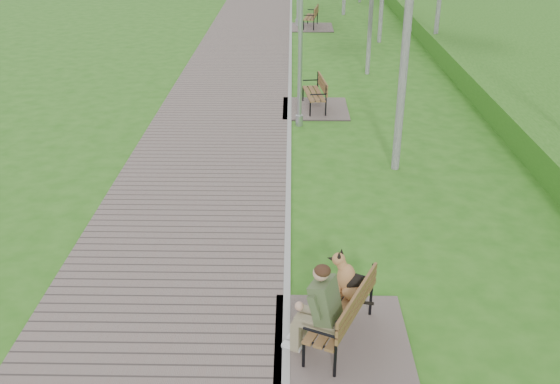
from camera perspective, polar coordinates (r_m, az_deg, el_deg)
The scene contains 8 objects.
ground at distance 12.30m, azimuth 0.78°, elevation 0.32°, with size 120.00×120.00×0.00m, color #2B6717.
walkway at distance 33.08m, azimuth -2.15°, elevation 16.51°, with size 3.50×67.00×0.04m, color #73645D.
kerb at distance 33.04m, azimuth 1.01°, elevation 16.52°, with size 0.10×67.00×0.05m, color #999993.
embankment at distance 33.75m, azimuth 22.58°, elevation 14.81°, with size 14.00×70.00×1.60m, color #4C8C2B.
bench_main at distance 8.07m, azimuth 5.16°, elevation -11.29°, with size 1.74×1.93×1.52m.
bench_second at distance 16.92m, azimuth 3.14°, elevation 8.19°, with size 1.74×1.94×1.07m.
bench_third at distance 27.90m, azimuth 2.83°, elevation 15.18°, with size 1.84×2.04×1.13m.
lamp_post_near at distance 15.13m, azimuth 1.88°, elevation 14.00°, with size 0.18×0.18×4.73m.
Camera 1 is at (0.04, -11.12, 5.26)m, focal length 40.00 mm.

